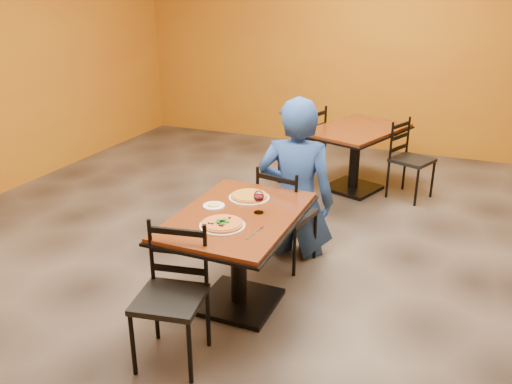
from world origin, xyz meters
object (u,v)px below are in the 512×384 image
at_px(plate_far, 249,198).
at_px(chair_main_near, 170,300).
at_px(wine_glass, 259,201).
at_px(table_second, 356,144).
at_px(pizza_main, 222,224).
at_px(table_main, 238,238).
at_px(side_plate, 214,206).
at_px(pizza_far, 249,196).
at_px(diner, 296,177).
at_px(chair_second_right, 412,161).
at_px(chair_second_left, 302,145).
at_px(chair_main_far, 287,215).
at_px(plate_main, 222,226).

bearing_deg(plate_far, chair_main_near, -95.00).
bearing_deg(wine_glass, table_second, 87.42).
relative_size(pizza_main, plate_far, 0.92).
height_order(table_main, side_plate, side_plate).
relative_size(pizza_far, wine_glass, 1.56).
bearing_deg(diner, chair_second_right, -123.84).
bearing_deg(plate_far, table_second, 83.19).
bearing_deg(chair_main_near, pizza_main, 66.08).
xyz_separation_m(chair_main_near, side_plate, (-0.08, 0.79, 0.31)).
relative_size(table_main, diner, 0.87).
bearing_deg(plate_far, chair_second_left, 98.37).
height_order(chair_main_near, diner, diner).
bearing_deg(side_plate, pizza_main, -53.73).
height_order(chair_main_far, pizza_far, chair_main_far).
distance_m(table_second, chair_main_far, 1.96).
distance_m(chair_second_left, pizza_far, 2.47).
relative_size(plate_main, plate_far, 1.00).
xyz_separation_m(pizza_far, wine_glass, (0.17, -0.22, 0.07)).
bearing_deg(side_plate, chair_second_left, 93.88).
distance_m(plate_main, plate_far, 0.53).
bearing_deg(diner, plate_main, 75.15).
relative_size(chair_second_right, side_plate, 5.49).
height_order(diner, pizza_main, diner).
distance_m(diner, plate_far, 0.71).
bearing_deg(pizza_main, table_second, 85.03).
bearing_deg(wine_glass, plate_far, 127.18).
xyz_separation_m(table_second, side_plate, (-0.46, -2.67, 0.20)).
bearing_deg(chair_main_near, table_main, 69.71).
xyz_separation_m(table_second, diner, (-0.14, -1.73, 0.15)).
bearing_deg(table_second, chair_main_near, -96.27).
bearing_deg(pizza_far, plate_far, 180.00).
xyz_separation_m(chair_second_left, pizza_far, (0.36, -2.42, 0.30)).
relative_size(chair_second_left, wine_glass, 5.25).
relative_size(chair_main_far, plate_far, 2.87).
xyz_separation_m(chair_second_left, pizza_main, (0.39, -2.95, 0.30)).
xyz_separation_m(chair_second_right, wine_glass, (-0.77, -2.65, 0.40)).
distance_m(plate_main, pizza_main, 0.02).
bearing_deg(pizza_main, table_main, 88.03).
bearing_deg(plate_main, chair_main_near, -103.69).
relative_size(table_second, chair_main_far, 1.61).
bearing_deg(wine_glass, table_main, -150.98).
distance_m(chair_main_near, side_plate, 0.85).
bearing_deg(wine_glass, diner, 91.35).
xyz_separation_m(side_plate, wine_glass, (0.35, 0.02, 0.08)).
xyz_separation_m(chair_second_right, diner, (-0.79, -1.73, 0.27)).
distance_m(pizza_main, pizza_far, 0.53).
bearing_deg(side_plate, plate_main, -53.73).
xyz_separation_m(chair_main_far, diner, (0.00, 0.22, 0.26)).
height_order(table_main, plate_far, plate_far).
bearing_deg(chair_main_near, plate_far, 74.77).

